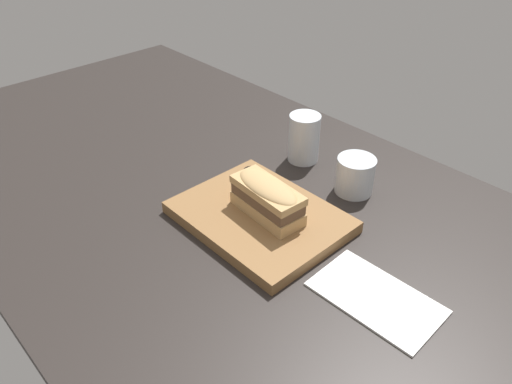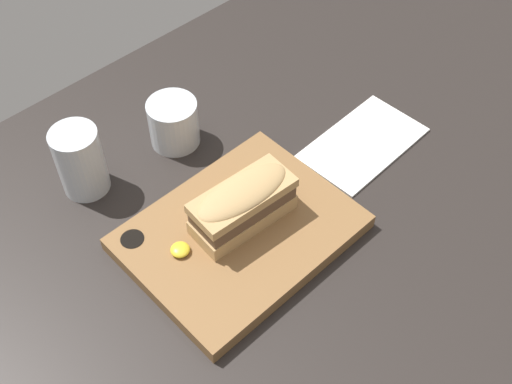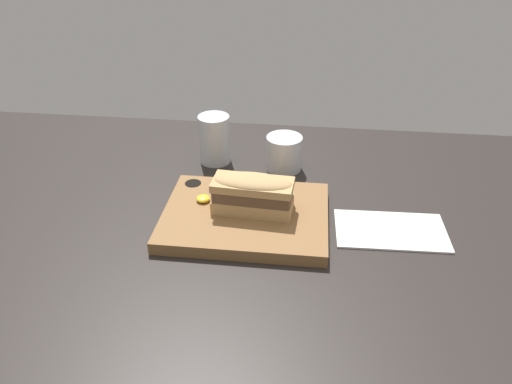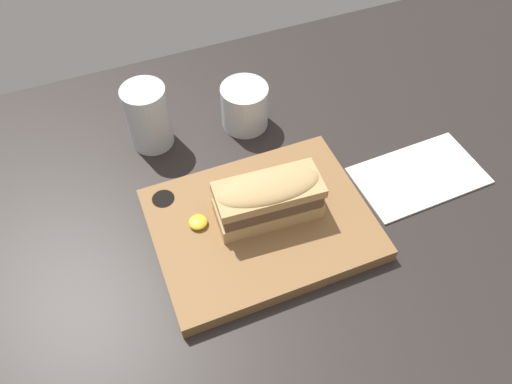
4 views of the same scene
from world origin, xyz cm
name	(u,v)px [view 2 (image 2 of 4)]	position (x,y,z in cm)	size (l,w,h in cm)	color
dining_table	(227,252)	(0.00, 0.00, 1.00)	(199.22, 92.10, 2.00)	#282321
serving_board	(238,232)	(2.55, 0.35, 3.22)	(31.49, 24.30, 2.49)	olive
sandwich	(243,203)	(3.97, 0.69, 8.40)	(15.58, 7.51, 7.37)	tan
mustard_dollop	(180,250)	(-6.16, 2.61, 4.98)	(2.75, 2.75, 1.10)	yellow
water_glass	(81,164)	(-7.78, 23.82, 6.92)	(7.19, 7.19, 11.34)	silver
wine_glass	(174,125)	(8.48, 22.06, 5.50)	(8.14, 8.14, 7.92)	silver
napkin	(365,145)	(30.32, -0.48, 2.20)	(21.07, 12.72, 0.40)	white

